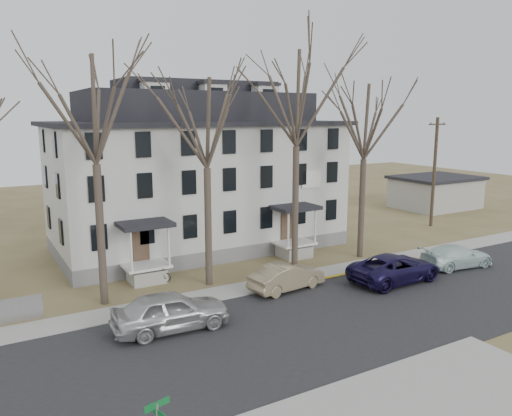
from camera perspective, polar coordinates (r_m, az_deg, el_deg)
ground at (r=24.67m, az=15.73°, el=-12.97°), size 120.00×120.00×0.00m
main_road at (r=25.97m, az=12.52°, el=-11.59°), size 120.00×10.00×0.04m
far_sidewalk at (r=30.34m, az=4.78°, el=-8.07°), size 120.00×2.00×0.08m
yellow_curb at (r=32.71m, az=12.96°, el=-6.92°), size 14.00×0.25×0.06m
boarding_house at (r=36.75m, az=-6.61°, el=3.78°), size 20.80×12.36×12.05m
distant_building at (r=56.00m, az=19.82°, el=1.73°), size 8.50×6.50×3.35m
tree_far_left at (r=25.93m, az=-18.15°, el=11.52°), size 8.40×8.40×13.72m
tree_mid_left at (r=27.83m, az=-5.71°, el=10.36°), size 7.80×7.80×12.74m
tree_center at (r=30.83m, az=4.71°, el=13.15°), size 9.00×9.00×14.70m
tree_mid_right at (r=34.23m, az=12.38°, el=10.20°), size 7.80×7.80×12.74m
utility_pole_far at (r=46.07m, az=19.71°, el=4.01°), size 2.00×0.28×9.50m
car_silver at (r=23.42m, az=-9.72°, el=-11.60°), size 5.44×2.46×1.81m
car_tan at (r=28.21m, az=3.53°, el=-7.91°), size 4.70×2.14×1.50m
car_navy at (r=30.59m, az=15.58°, el=-6.69°), size 5.91×2.85×1.62m
car_white at (r=34.67m, az=21.92°, el=-5.19°), size 5.18×2.62×1.44m
bicycle_left at (r=29.77m, az=-11.49°, el=-7.65°), size 1.95×1.16×0.97m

